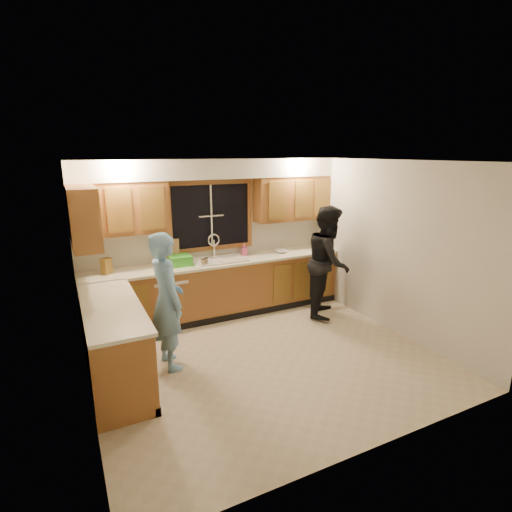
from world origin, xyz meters
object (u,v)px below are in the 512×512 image
at_px(sink, 219,264).
at_px(bowl, 282,251).
at_px(man, 167,301).
at_px(woman, 329,261).
at_px(soap_bottle, 244,249).
at_px(dishwasher, 168,299).
at_px(dish_crate, 180,260).
at_px(stove, 121,366).
at_px(knife_block, 107,266).

xyz_separation_m(sink, bowl, (1.16, -0.01, 0.08)).
distance_m(man, woman, 2.79).
bearing_deg(soap_bottle, man, -140.36).
distance_m(sink, bowl, 1.16).
relative_size(dishwasher, soap_bottle, 4.05).
height_order(dishwasher, bowl, bowl).
distance_m(dish_crate, bowl, 1.78).
bearing_deg(stove, knife_block, 86.34).
xyz_separation_m(knife_block, dish_crate, (1.06, -0.01, -0.04)).
distance_m(woman, knife_block, 3.38).
relative_size(soap_bottle, bowl, 1.02).
bearing_deg(man, bowl, -67.14).
xyz_separation_m(dishwasher, bowl, (2.01, 0.01, 0.53)).
relative_size(man, bowl, 8.57).
distance_m(dishwasher, woman, 2.60).
bearing_deg(knife_block, dishwasher, -40.56).
bearing_deg(knife_block, soap_bottle, -34.63).
bearing_deg(stove, dishwasher, 62.31).
bearing_deg(bowl, dishwasher, -179.80).
bearing_deg(man, stove, 126.59).
xyz_separation_m(dishwasher, soap_bottle, (1.37, 0.15, 0.61)).
xyz_separation_m(stove, man, (0.66, 0.59, 0.40)).
xyz_separation_m(dishwasher, woman, (2.45, -0.74, 0.49)).
relative_size(man, woman, 0.95).
bearing_deg(man, soap_bottle, -55.63).
relative_size(sink, soap_bottle, 4.25).
relative_size(knife_block, bowl, 1.15).
bearing_deg(dish_crate, stove, -122.58).
bearing_deg(sink, dish_crate, 178.22).
distance_m(dishwasher, stove, 2.04).
xyz_separation_m(dishwasher, dish_crate, (0.23, 0.03, 0.59)).
distance_m(man, soap_bottle, 2.16).
height_order(stove, knife_block, knife_block).
height_order(dishwasher, soap_bottle, soap_bottle).
height_order(dishwasher, dish_crate, dish_crate).
xyz_separation_m(dish_crate, soap_bottle, (1.14, 0.12, 0.03)).
distance_m(stove, bowl, 3.50).
height_order(man, soap_bottle, man).
height_order(sink, bowl, sink).
xyz_separation_m(man, dish_crate, (0.52, 1.26, 0.14)).
relative_size(stove, man, 0.53).
bearing_deg(sink, man, -132.77).
height_order(dishwasher, stove, stove).
xyz_separation_m(man, woman, (2.75, 0.49, 0.04)).
xyz_separation_m(stove, woman, (3.40, 1.07, 0.45)).
bearing_deg(woman, knife_block, 118.34).
bearing_deg(bowl, sink, 179.62).
bearing_deg(soap_bottle, woman, -39.30).
bearing_deg(soap_bottle, sink, -165.04).
bearing_deg(dishwasher, sink, 0.99).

